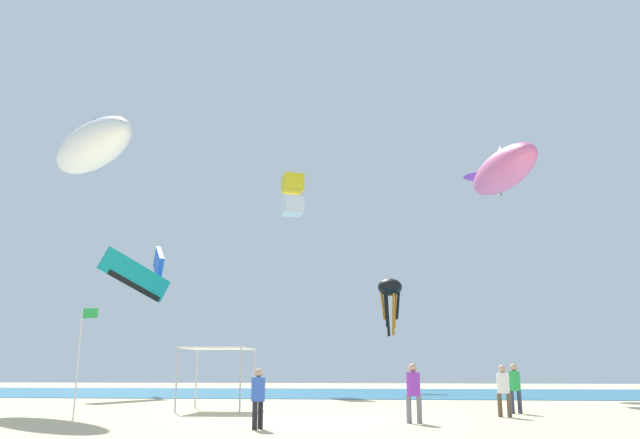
# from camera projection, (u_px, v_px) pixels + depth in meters

# --- Properties ---
(ground) EXTENTS (110.00, 110.00, 0.10)m
(ground) POSITION_uv_depth(u_px,v_px,m) (307.00, 423.00, 20.91)
(ground) COLOR beige
(ocean_strip) EXTENTS (110.00, 19.10, 0.03)m
(ocean_strip) POSITION_uv_depth(u_px,v_px,m) (348.00, 393.00, 44.78)
(ocean_strip) COLOR #1E6B93
(ocean_strip) RESTS_ON ground
(canopy_tent) EXTENTS (2.70, 2.84, 2.59)m
(canopy_tent) POSITION_uv_depth(u_px,v_px,m) (218.00, 351.00, 26.85)
(canopy_tent) COLOR #B2B2B7
(canopy_tent) RESTS_ON ground
(person_near_tent) EXTENTS (0.41, 0.44, 1.72)m
(person_near_tent) POSITION_uv_depth(u_px,v_px,m) (258.00, 393.00, 18.41)
(person_near_tent) COLOR black
(person_near_tent) RESTS_ON ground
(person_leftmost) EXTENTS (0.48, 0.45, 1.89)m
(person_leftmost) POSITION_uv_depth(u_px,v_px,m) (515.00, 384.00, 24.71)
(person_leftmost) COLOR #33384C
(person_leftmost) RESTS_ON ground
(person_central) EXTENTS (0.48, 0.44, 1.84)m
(person_central) POSITION_uv_depth(u_px,v_px,m) (503.00, 386.00, 22.93)
(person_central) COLOR brown
(person_central) RESTS_ON ground
(person_rightmost) EXTENTS (0.50, 0.45, 1.88)m
(person_rightmost) POSITION_uv_depth(u_px,v_px,m) (413.00, 388.00, 20.40)
(person_rightmost) COLOR slate
(person_rightmost) RESTS_ON ground
(banner_flag) EXTENTS (0.61, 0.06, 3.82)m
(banner_flag) POSITION_uv_depth(u_px,v_px,m) (81.00, 352.00, 22.22)
(banner_flag) COLOR silver
(banner_flag) RESTS_ON ground
(kite_inflatable_pink) EXTENTS (4.22, 8.32, 2.95)m
(kite_inflatable_pink) POSITION_uv_depth(u_px,v_px,m) (503.00, 170.00, 38.79)
(kite_inflatable_pink) COLOR pink
(kite_parafoil_teal) EXTENTS (3.45, 4.41, 3.22)m
(kite_parafoil_teal) POSITION_uv_depth(u_px,v_px,m) (135.00, 276.00, 40.95)
(kite_parafoil_teal) COLOR teal
(kite_delta_purple) EXTENTS (3.32, 3.34, 2.33)m
(kite_delta_purple) POSITION_uv_depth(u_px,v_px,m) (483.00, 173.00, 47.95)
(kite_delta_purple) COLOR purple
(kite_octopus_black) EXTENTS (2.11, 2.11, 4.46)m
(kite_octopus_black) POSITION_uv_depth(u_px,v_px,m) (390.00, 290.00, 49.29)
(kite_octopus_black) COLOR black
(kite_box_yellow) EXTENTS (2.05, 2.08, 3.34)m
(kite_box_yellow) POSITION_uv_depth(u_px,v_px,m) (293.00, 195.00, 50.78)
(kite_box_yellow) COLOR yellow
(kite_inflatable_white) EXTENTS (7.70, 7.33, 3.11)m
(kite_inflatable_white) POSITION_uv_depth(u_px,v_px,m) (92.00, 146.00, 32.94)
(kite_inflatable_white) COLOR white
(kite_parafoil_blue) EXTENTS (2.53, 4.86, 3.16)m
(kite_parafoil_blue) POSITION_uv_depth(u_px,v_px,m) (158.00, 263.00, 46.21)
(kite_parafoil_blue) COLOR blue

